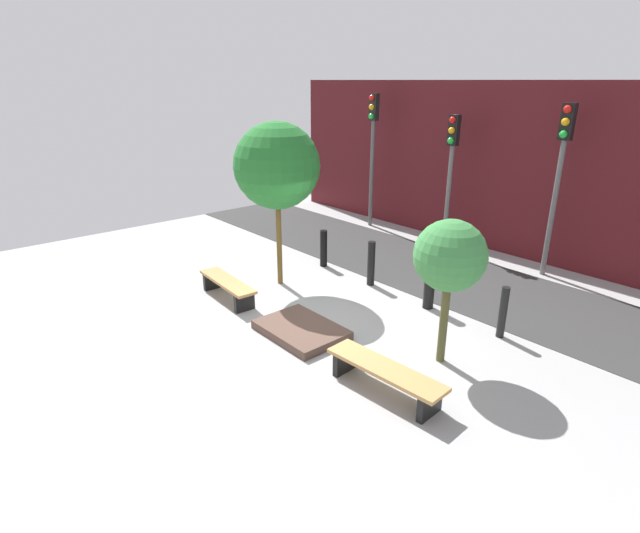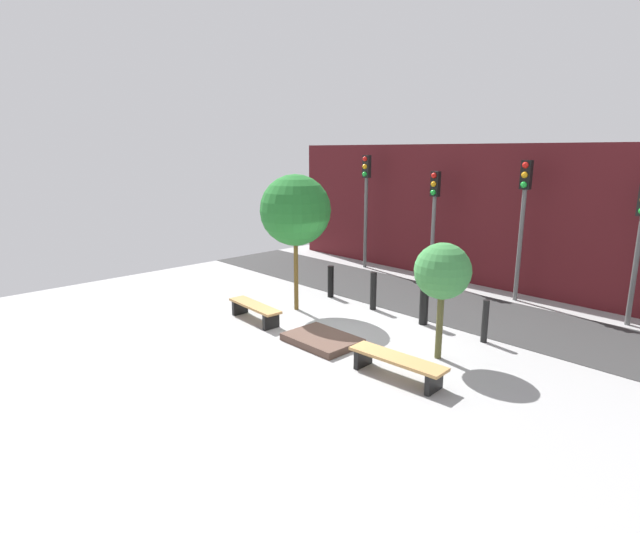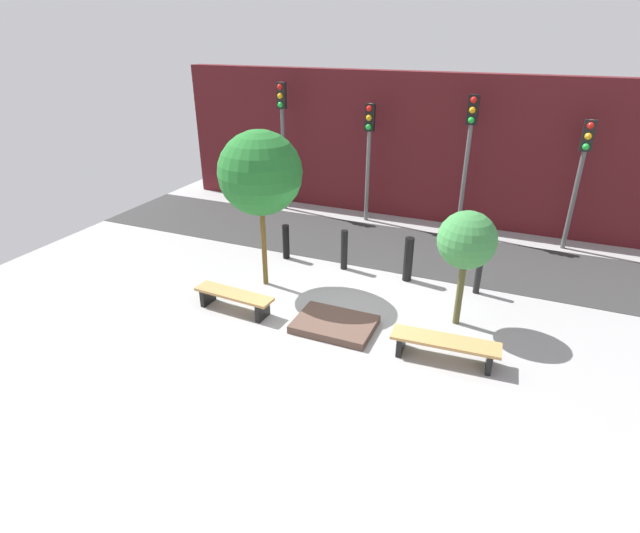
% 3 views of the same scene
% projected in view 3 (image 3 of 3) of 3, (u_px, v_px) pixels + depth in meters
% --- Properties ---
extents(ground_plane, '(18.00, 18.00, 0.00)m').
position_uv_depth(ground_plane, '(341.00, 319.00, 10.42)').
color(ground_plane, '#9B9B9B').
extents(road_strip, '(18.00, 3.06, 0.01)m').
position_uv_depth(road_strip, '(394.00, 248.00, 13.81)').
color(road_strip, '#323232').
rests_on(road_strip, ground).
extents(building_facade, '(16.20, 0.50, 4.38)m').
position_uv_depth(building_facade, '(423.00, 148.00, 15.18)').
color(building_facade, '#511419').
rests_on(building_facade, ground).
extents(bench_left, '(1.81, 0.54, 0.43)m').
position_uv_depth(bench_left, '(234.00, 298.00, 10.61)').
color(bench_left, black).
rests_on(bench_left, ground).
extents(bench_right, '(1.97, 0.60, 0.43)m').
position_uv_depth(bench_right, '(445.00, 345.00, 9.03)').
color(bench_right, black).
rests_on(bench_right, ground).
extents(planter_bed, '(1.59, 1.14, 0.16)m').
position_uv_depth(planter_bed, '(335.00, 324.00, 10.08)').
color(planter_bed, brown).
rests_on(planter_bed, ground).
extents(tree_behind_left_bench, '(1.84, 1.84, 3.60)m').
position_uv_depth(tree_behind_left_bench, '(260.00, 173.00, 10.73)').
color(tree_behind_left_bench, brown).
rests_on(tree_behind_left_bench, ground).
extents(tree_behind_right_bench, '(1.13, 1.13, 2.41)m').
position_uv_depth(tree_behind_right_bench, '(467.00, 241.00, 9.51)').
color(tree_behind_right_bench, '#4D4B28').
rests_on(tree_behind_right_bench, ground).
extents(bollard_far_left, '(0.18, 0.18, 0.92)m').
position_uv_depth(bollard_far_left, '(286.00, 242.00, 13.00)').
color(bollard_far_left, black).
rests_on(bollard_far_left, ground).
extents(bollard_left, '(0.17, 0.17, 1.03)m').
position_uv_depth(bollard_left, '(344.00, 250.00, 12.40)').
color(bollard_left, black).
rests_on(bollard_left, ground).
extents(bollard_center, '(0.22, 0.22, 1.09)m').
position_uv_depth(bollard_center, '(408.00, 259.00, 11.81)').
color(bollard_center, black).
rests_on(bollard_center, ground).
extents(bollard_right, '(0.14, 0.14, 0.97)m').
position_uv_depth(bollard_right, '(478.00, 274.00, 11.26)').
color(bollard_right, black).
rests_on(bollard_right, ground).
extents(traffic_light_west, '(0.28, 0.27, 4.02)m').
position_uv_depth(traffic_light_west, '(282.00, 125.00, 15.65)').
color(traffic_light_west, '#565656').
rests_on(traffic_light_west, ground).
extents(traffic_light_mid_west, '(0.28, 0.27, 3.55)m').
position_uv_depth(traffic_light_mid_west, '(369.00, 142.00, 14.76)').
color(traffic_light_mid_west, slate).
rests_on(traffic_light_mid_west, ground).
extents(traffic_light_mid_east, '(0.28, 0.27, 3.92)m').
position_uv_depth(traffic_light_mid_east, '(469.00, 141.00, 13.64)').
color(traffic_light_mid_east, '#5D5D5D').
rests_on(traffic_light_mid_east, ground).
extents(traffic_light_east, '(0.28, 0.27, 3.46)m').
position_uv_depth(traffic_light_east, '(582.00, 162.00, 12.75)').
color(traffic_light_east, '#545454').
rests_on(traffic_light_east, ground).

